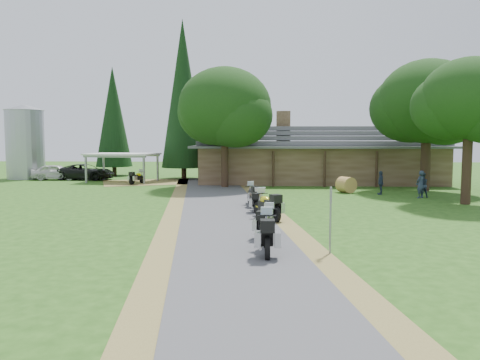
{
  "coord_description": "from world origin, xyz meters",
  "views": [
    {
      "loc": [
        1.09,
        -17.09,
        3.72
      ],
      "look_at": [
        -0.03,
        7.15,
        1.6
      ],
      "focal_mm": 35.0,
      "sensor_mm": 36.0,
      "label": 1
    }
  ],
  "objects_px": {
    "carport": "(123,168)",
    "car_dark_suv": "(85,168)",
    "silo": "(25,142)",
    "motorcycle_row_e": "(253,194)",
    "motorcycle_row_a": "(267,232)",
    "motorcycle_row_c": "(267,204)",
    "hay_bale": "(346,185)",
    "motorcycle_row_d": "(257,200)",
    "lodge": "(318,154)",
    "motorcycle_row_b": "(267,221)",
    "car_white_sedan": "(56,170)",
    "motorcycle_carport_a": "(137,177)"
  },
  "relations": [
    {
      "from": "carport",
      "to": "car_dark_suv",
      "type": "xyz_separation_m",
      "value": [
        -4.06,
        1.95,
        -0.16
      ]
    },
    {
      "from": "silo",
      "to": "motorcycle_row_e",
      "type": "height_order",
      "value": "silo"
    },
    {
      "from": "carport",
      "to": "motorcycle_row_a",
      "type": "xyz_separation_m",
      "value": [
        12.3,
        -25.22,
        -0.53
      ]
    },
    {
      "from": "motorcycle_row_c",
      "to": "hay_bale",
      "type": "xyz_separation_m",
      "value": [
        5.63,
        11.24,
        -0.16
      ]
    },
    {
      "from": "silo",
      "to": "motorcycle_row_c",
      "type": "relative_size",
      "value": 3.33
    },
    {
      "from": "motorcycle_row_d",
      "to": "lodge",
      "type": "bearing_deg",
      "value": -12.16
    },
    {
      "from": "motorcycle_row_b",
      "to": "hay_bale",
      "type": "xyz_separation_m",
      "value": [
        5.7,
        15.03,
        -0.06
      ]
    },
    {
      "from": "car_white_sedan",
      "to": "motorcycle_row_b",
      "type": "distance_m",
      "value": 30.78
    },
    {
      "from": "motorcycle_row_d",
      "to": "motorcycle_row_b",
      "type": "bearing_deg",
      "value": -171.48
    },
    {
      "from": "lodge",
      "to": "car_white_sedan",
      "type": "bearing_deg",
      "value": 178.1
    },
    {
      "from": "lodge",
      "to": "motorcycle_row_e",
      "type": "relative_size",
      "value": 11.14
    },
    {
      "from": "motorcycle_row_d",
      "to": "car_white_sedan",
      "type": "bearing_deg",
      "value": 50.67
    },
    {
      "from": "lodge",
      "to": "motorcycle_row_c",
      "type": "bearing_deg",
      "value": -103.33
    },
    {
      "from": "lodge",
      "to": "motorcycle_row_a",
      "type": "relative_size",
      "value": 10.25
    },
    {
      "from": "silo",
      "to": "motorcycle_row_d",
      "type": "relative_size",
      "value": 4.09
    },
    {
      "from": "motorcycle_row_a",
      "to": "motorcycle_row_b",
      "type": "distance_m",
      "value": 2.71
    },
    {
      "from": "silo",
      "to": "car_dark_suv",
      "type": "bearing_deg",
      "value": -9.54
    },
    {
      "from": "motorcycle_row_c",
      "to": "motorcycle_row_d",
      "type": "bearing_deg",
      "value": -15.91
    },
    {
      "from": "motorcycle_row_e",
      "to": "motorcycle_row_c",
      "type": "bearing_deg",
      "value": 176.12
    },
    {
      "from": "silo",
      "to": "motorcycle_row_b",
      "type": "height_order",
      "value": "silo"
    },
    {
      "from": "motorcycle_row_c",
      "to": "motorcycle_carport_a",
      "type": "bearing_deg",
      "value": 5.11
    },
    {
      "from": "car_dark_suv",
      "to": "motorcycle_carport_a",
      "type": "xyz_separation_m",
      "value": [
        5.84,
        -3.88,
        -0.49
      ]
    },
    {
      "from": "carport",
      "to": "motorcycle_carport_a",
      "type": "xyz_separation_m",
      "value": [
        1.78,
        -1.93,
        -0.65
      ]
    },
    {
      "from": "motorcycle_row_d",
      "to": "carport",
      "type": "bearing_deg",
      "value": 40.81
    },
    {
      "from": "motorcycle_row_c",
      "to": "hay_bale",
      "type": "distance_m",
      "value": 12.57
    },
    {
      "from": "motorcycle_row_b",
      "to": "motorcycle_row_d",
      "type": "distance_m",
      "value": 6.31
    },
    {
      "from": "silo",
      "to": "hay_bale",
      "type": "xyz_separation_m",
      "value": [
        28.19,
        -10.46,
        -2.93
      ]
    },
    {
      "from": "car_white_sedan",
      "to": "car_dark_suv",
      "type": "xyz_separation_m",
      "value": [
        2.64,
        0.27,
        0.18
      ]
    },
    {
      "from": "motorcycle_row_c",
      "to": "car_dark_suv",
      "type": "bearing_deg",
      "value": 11.33
    },
    {
      "from": "silo",
      "to": "motorcycle_row_c",
      "type": "height_order",
      "value": "silo"
    },
    {
      "from": "carport",
      "to": "lodge",
      "type": "bearing_deg",
      "value": 10.41
    },
    {
      "from": "motorcycle_row_a",
      "to": "motorcycle_carport_a",
      "type": "distance_m",
      "value": 25.56
    },
    {
      "from": "carport",
      "to": "hay_bale",
      "type": "distance_m",
      "value": 19.53
    },
    {
      "from": "lodge",
      "to": "car_dark_suv",
      "type": "bearing_deg",
      "value": 177.12
    },
    {
      "from": "motorcycle_row_b",
      "to": "silo",
      "type": "bearing_deg",
      "value": 55.74
    },
    {
      "from": "motorcycle_row_d",
      "to": "hay_bale",
      "type": "relative_size",
      "value": 1.53
    },
    {
      "from": "motorcycle_row_b",
      "to": "motorcycle_row_c",
      "type": "xyz_separation_m",
      "value": [
        0.06,
        3.8,
        0.1
      ]
    },
    {
      "from": "silo",
      "to": "motorcycle_row_d",
      "type": "height_order",
      "value": "silo"
    },
    {
      "from": "motorcycle_row_e",
      "to": "motorcycle_carport_a",
      "type": "relative_size",
      "value": 1.1
    },
    {
      "from": "lodge",
      "to": "hay_bale",
      "type": "bearing_deg",
      "value": -83.27
    },
    {
      "from": "motorcycle_row_b",
      "to": "motorcycle_row_e",
      "type": "xyz_separation_m",
      "value": [
        -0.7,
        8.24,
        0.04
      ]
    },
    {
      "from": "lodge",
      "to": "motorcycle_row_e",
      "type": "bearing_deg",
      "value": -109.62
    },
    {
      "from": "carport",
      "to": "motorcycle_row_d",
      "type": "xyz_separation_m",
      "value": [
        11.89,
        -16.22,
        -0.67
      ]
    },
    {
      "from": "motorcycle_row_d",
      "to": "motorcycle_row_e",
      "type": "xyz_separation_m",
      "value": [
        -0.26,
        1.95,
        0.08
      ]
    },
    {
      "from": "silo",
      "to": "motorcycle_row_a",
      "type": "xyz_separation_m",
      "value": [
        22.48,
        -28.19,
        -2.77
      ]
    },
    {
      "from": "motorcycle_row_c",
      "to": "motorcycle_row_e",
      "type": "height_order",
      "value": "motorcycle_row_c"
    },
    {
      "from": "silo",
      "to": "motorcycle_row_e",
      "type": "distance_m",
      "value": 27.94
    },
    {
      "from": "car_dark_suv",
      "to": "motorcycle_row_b",
      "type": "distance_m",
      "value": 29.45
    },
    {
      "from": "lodge",
      "to": "motorcycle_row_c",
      "type": "xyz_separation_m",
      "value": [
        -4.65,
        -19.61,
        -1.74
      ]
    },
    {
      "from": "lodge",
      "to": "hay_bale",
      "type": "relative_size",
      "value": 19.3
    }
  ]
}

